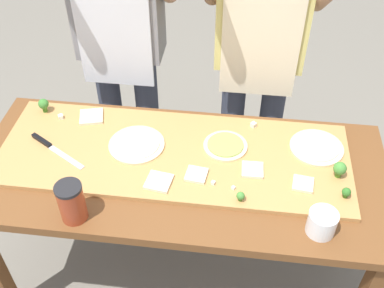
{
  "coord_description": "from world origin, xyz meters",
  "views": [
    {
      "loc": [
        0.21,
        -1.28,
        2.11
      ],
      "look_at": [
        0.04,
        0.07,
        0.85
      ],
      "focal_mm": 43.62,
      "sensor_mm": 36.0,
      "label": 1
    }
  ],
  "objects_px": {
    "cheese_crumble_b": "(253,125)",
    "cook_left": "(120,35)",
    "pizza_whole_cheese_artichoke": "(317,147)",
    "pizza_slice_center": "(196,175)",
    "pizza_slice_far_right": "(91,117)",
    "pizza_slice_near_right": "(253,170)",
    "broccoli_floret_back_mid": "(346,192)",
    "cheese_crumble_c": "(233,188)",
    "sauce_jar": "(72,202)",
    "chefs_knife": "(50,146)",
    "cheese_crumble_d": "(213,183)",
    "pizza_slice_near_left": "(159,182)",
    "broccoli_floret_back_right": "(340,169)",
    "pizza_slice_far_left": "(303,184)",
    "broccoli_floret_front_mid": "(241,196)",
    "broccoli_floret_center_right": "(44,104)",
    "pizza_whole_white_garlic": "(137,144)",
    "cheese_crumble_a": "(61,117)",
    "pizza_whole_pesto_green": "(225,146)",
    "prep_table": "(180,186)",
    "flour_cup": "(322,224)"
  },
  "relations": [
    {
      "from": "cheese_crumble_b",
      "to": "cook_left",
      "type": "distance_m",
      "value": 0.76
    },
    {
      "from": "pizza_whole_cheese_artichoke",
      "to": "pizza_slice_center",
      "type": "height_order",
      "value": "pizza_whole_cheese_artichoke"
    },
    {
      "from": "pizza_slice_far_right",
      "to": "cheese_crumble_b",
      "type": "distance_m",
      "value": 0.71
    },
    {
      "from": "pizza_slice_near_right",
      "to": "broccoli_floret_back_mid",
      "type": "distance_m",
      "value": 0.35
    },
    {
      "from": "cheese_crumble_c",
      "to": "sauce_jar",
      "type": "relative_size",
      "value": 0.08
    },
    {
      "from": "cheese_crumble_b",
      "to": "cook_left",
      "type": "relative_size",
      "value": 0.01
    },
    {
      "from": "cheese_crumble_c",
      "to": "cook_left",
      "type": "distance_m",
      "value": 0.95
    },
    {
      "from": "chefs_knife",
      "to": "cheese_crumble_d",
      "type": "xyz_separation_m",
      "value": [
        0.68,
        -0.12,
        0.0
      ]
    },
    {
      "from": "pizza_slice_far_right",
      "to": "cheese_crumble_d",
      "type": "relative_size",
      "value": 7.3
    },
    {
      "from": "pizza_slice_near_left",
      "to": "pizza_slice_far_right",
      "type": "relative_size",
      "value": 0.94
    },
    {
      "from": "cheese_crumble_b",
      "to": "sauce_jar",
      "type": "relative_size",
      "value": 0.13
    },
    {
      "from": "pizza_whole_cheese_artichoke",
      "to": "broccoli_floret_back_right",
      "type": "distance_m",
      "value": 0.17
    },
    {
      "from": "pizza_slice_far_left",
      "to": "cheese_crumble_b",
      "type": "relative_size",
      "value": 3.71
    },
    {
      "from": "pizza_slice_far_left",
      "to": "cheese_crumble_b",
      "type": "distance_m",
      "value": 0.37
    },
    {
      "from": "broccoli_floret_back_right",
      "to": "broccoli_floret_front_mid",
      "type": "bearing_deg",
      "value": -155.48
    },
    {
      "from": "pizza_slice_far_right",
      "to": "broccoli_floret_back_right",
      "type": "height_order",
      "value": "broccoli_floret_back_right"
    },
    {
      "from": "broccoli_floret_center_right",
      "to": "broccoli_floret_back_right",
      "type": "relative_size",
      "value": 0.96
    },
    {
      "from": "pizza_whole_cheese_artichoke",
      "to": "sauce_jar",
      "type": "xyz_separation_m",
      "value": [
        -0.88,
        -0.45,
        0.05
      ]
    },
    {
      "from": "sauce_jar",
      "to": "broccoli_floret_center_right",
      "type": "bearing_deg",
      "value": 119.42
    },
    {
      "from": "pizza_whole_white_garlic",
      "to": "cheese_crumble_c",
      "type": "xyz_separation_m",
      "value": [
        0.41,
        -0.19,
        -0.0
      ]
    },
    {
      "from": "cheese_crumble_b",
      "to": "cheese_crumble_c",
      "type": "relative_size",
      "value": 1.69
    },
    {
      "from": "pizza_whole_cheese_artichoke",
      "to": "cheese_crumble_b",
      "type": "xyz_separation_m",
      "value": [
        -0.26,
        0.11,
        0.0
      ]
    },
    {
      "from": "chefs_knife",
      "to": "broccoli_floret_back_right",
      "type": "relative_size",
      "value": 3.95
    },
    {
      "from": "broccoli_floret_center_right",
      "to": "cheese_crumble_d",
      "type": "distance_m",
      "value": 0.86
    },
    {
      "from": "cheese_crumble_a",
      "to": "broccoli_floret_center_right",
      "type": "bearing_deg",
      "value": 155.54
    },
    {
      "from": "sauce_jar",
      "to": "pizza_whole_pesto_green",
      "type": "bearing_deg",
      "value": 38.94
    },
    {
      "from": "pizza_slice_near_left",
      "to": "cheese_crumble_b",
      "type": "bearing_deg",
      "value": 47.04
    },
    {
      "from": "pizza_whole_pesto_green",
      "to": "cook_left",
      "type": "distance_m",
      "value": 0.76
    },
    {
      "from": "broccoli_floret_center_right",
      "to": "broccoli_floret_back_mid",
      "type": "distance_m",
      "value": 1.32
    },
    {
      "from": "broccoli_floret_back_right",
      "to": "pizza_slice_near_left",
      "type": "bearing_deg",
      "value": -170.02
    },
    {
      "from": "pizza_whole_cheese_artichoke",
      "to": "pizza_slice_far_right",
      "type": "xyz_separation_m",
      "value": [
        -0.97,
        0.08,
        -0.0
      ]
    },
    {
      "from": "prep_table",
      "to": "flour_cup",
      "type": "bearing_deg",
      "value": -24.79
    },
    {
      "from": "pizza_whole_cheese_artichoke",
      "to": "flour_cup",
      "type": "xyz_separation_m",
      "value": [
        -0.01,
        -0.4,
        0.01
      ]
    },
    {
      "from": "broccoli_floret_front_mid",
      "to": "cheese_crumble_d",
      "type": "bearing_deg",
      "value": 147.46
    },
    {
      "from": "cheese_crumble_d",
      "to": "pizza_whole_white_garlic",
      "type": "bearing_deg",
      "value": 152.4
    },
    {
      "from": "flour_cup",
      "to": "cook_left",
      "type": "xyz_separation_m",
      "value": [
        -0.9,
        0.86,
        0.18
      ]
    },
    {
      "from": "broccoli_floret_center_right",
      "to": "cheese_crumble_c",
      "type": "height_order",
      "value": "broccoli_floret_center_right"
    },
    {
      "from": "pizza_slice_near_right",
      "to": "cheese_crumble_b",
      "type": "bearing_deg",
      "value": 90.89
    },
    {
      "from": "cheese_crumble_b",
      "to": "flour_cup",
      "type": "bearing_deg",
      "value": -64.24
    },
    {
      "from": "pizza_whole_white_garlic",
      "to": "pizza_slice_far_left",
      "type": "distance_m",
      "value": 0.68
    },
    {
      "from": "flour_cup",
      "to": "sauce_jar",
      "type": "bearing_deg",
      "value": -177.08
    },
    {
      "from": "pizza_slice_far_left",
      "to": "broccoli_floret_back_mid",
      "type": "distance_m",
      "value": 0.16
    },
    {
      "from": "cheese_crumble_d",
      "to": "cheese_crumble_a",
      "type": "bearing_deg",
      "value": 156.51
    },
    {
      "from": "cheese_crumble_d",
      "to": "pizza_whole_pesto_green",
      "type": "bearing_deg",
      "value": 81.49
    },
    {
      "from": "prep_table",
      "to": "cheese_crumble_a",
      "type": "height_order",
      "value": "cheese_crumble_a"
    },
    {
      "from": "cheese_crumble_c",
      "to": "cheese_crumble_d",
      "type": "xyz_separation_m",
      "value": [
        -0.08,
        0.02,
        0.0
      ]
    },
    {
      "from": "pizza_whole_white_garlic",
      "to": "sauce_jar",
      "type": "relative_size",
      "value": 1.45
    },
    {
      "from": "pizza_slice_near_left",
      "to": "pizza_slice_near_right",
      "type": "relative_size",
      "value": 1.13
    },
    {
      "from": "pizza_slice_far_right",
      "to": "pizza_slice_near_right",
      "type": "xyz_separation_m",
      "value": [
        0.71,
        -0.24,
        0.0
      ]
    },
    {
      "from": "chefs_knife",
      "to": "pizza_whole_pesto_green",
      "type": "xyz_separation_m",
      "value": [
        0.71,
        0.09,
        0.0
      ]
    }
  ]
}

